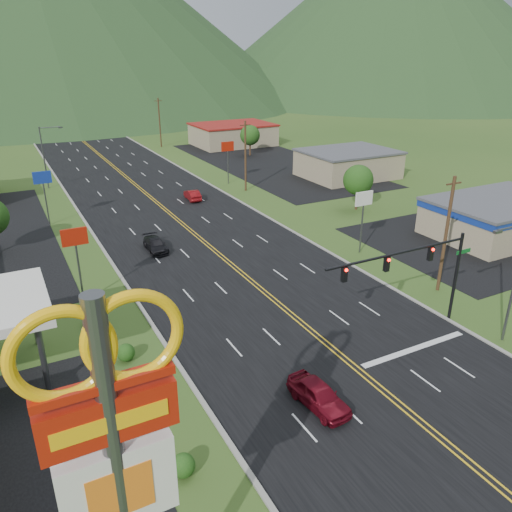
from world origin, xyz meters
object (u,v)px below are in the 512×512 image
car_red_near (319,396)px  streetlight_west (46,153)px  traffic_signal (419,265)px  pylon_sign (114,451)px  car_dark_mid (156,245)px  car_red_far (192,195)px

car_red_near → streetlight_west: bearing=91.5°
traffic_signal → streetlight_west: (-18.16, 56.00, -0.15)m
pylon_sign → streetlight_west: (5.32, 68.00, -4.12)m
car_dark_mid → streetlight_west: bearing=101.9°
car_red_near → car_dark_mid: size_ratio=1.00×
streetlight_west → pylon_sign: bearing=-94.5°
car_dark_mid → pylon_sign: bearing=-107.2°
streetlight_west → car_dark_mid: streetlight_west is taller
pylon_sign → car_red_near: (12.71, 8.16, -8.55)m
car_dark_mid → car_red_near: bearing=-87.1°
traffic_signal → car_dark_mid: bearing=116.1°
car_red_near → car_red_far: 44.70m
car_dark_mid → car_red_far: (10.12, 15.84, 0.05)m
car_red_near → traffic_signal: bearing=14.1°
car_red_far → car_red_near: bearing=83.1°
pylon_sign → car_red_near: pylon_sign is taller
pylon_sign → streetlight_west: 68.33m
traffic_signal → car_red_near: bearing=-160.4°
traffic_signal → streetlight_west: 58.88m
pylon_sign → car_red_far: size_ratio=3.33×
streetlight_west → car_red_far: bearing=-44.3°
pylon_sign → car_red_near: bearing=32.7°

